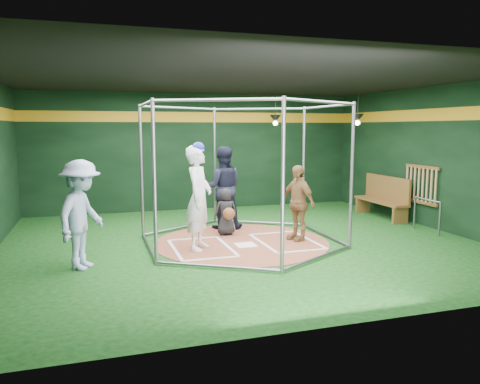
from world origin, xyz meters
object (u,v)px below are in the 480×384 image
object	(u,v)px
batter_figure	(199,197)
visitor_leopard	(298,203)
dugout_bench	(384,196)
umpire	(223,188)

from	to	relation	value
batter_figure	visitor_leopard	size ratio (longest dim) A/B	1.31
dugout_bench	umpire	bearing A→B (deg)	-179.54
batter_figure	dugout_bench	distance (m)	5.96
umpire	batter_figure	bearing A→B (deg)	74.41
umpire	visitor_leopard	bearing A→B (deg)	139.63
visitor_leopard	umpire	xyz separation A→B (m)	(-1.25, 1.69, 0.18)
umpire	dugout_bench	xyz separation A→B (m)	(4.64, 0.04, -0.43)
batter_figure	umpire	xyz separation A→B (m)	(1.00, 1.82, -0.07)
umpire	dugout_bench	bearing A→B (deg)	-166.34
batter_figure	umpire	world-z (taller)	batter_figure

